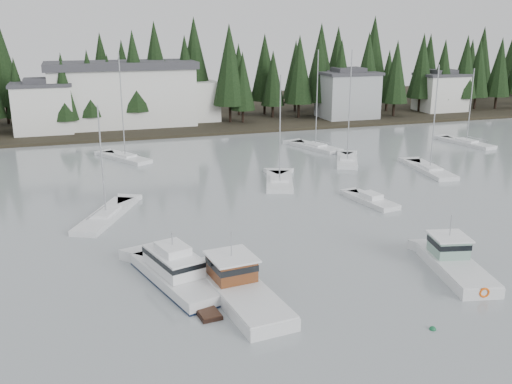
{
  "coord_description": "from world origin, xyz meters",
  "views": [
    {
      "loc": [
        -13.64,
        -19.22,
        17.5
      ],
      "look_at": [
        2.04,
        29.09,
        2.5
      ],
      "focal_mm": 40.0,
      "sensor_mm": 36.0,
      "label": 1
    }
  ],
  "objects_px": {
    "sailboat_4": "(279,183)",
    "runabout_1": "(371,201)",
    "house_east_a": "(347,94)",
    "cabin_cruiser_center": "(176,274)",
    "sailboat_6": "(315,148)",
    "house_east_b": "(441,91)",
    "sailboat_2": "(466,144)",
    "harbor_inn": "(134,94)",
    "lobster_boat_brown": "(239,291)",
    "house_west": "(43,107)",
    "sailboat_5": "(347,161)",
    "sailboat_8": "(125,159)",
    "sailboat_3": "(430,171)",
    "sailboat_9": "(106,218)",
    "lobster_boat_teal": "(454,265)"
  },
  "relations": [
    {
      "from": "house_east_b",
      "to": "lobster_boat_brown",
      "type": "bearing_deg",
      "value": -133.14
    },
    {
      "from": "lobster_boat_brown",
      "to": "sailboat_8",
      "type": "bearing_deg",
      "value": -2.34
    },
    {
      "from": "cabin_cruiser_center",
      "to": "runabout_1",
      "type": "distance_m",
      "value": 25.48
    },
    {
      "from": "sailboat_5",
      "to": "runabout_1",
      "type": "relative_size",
      "value": 2.17
    },
    {
      "from": "sailboat_4",
      "to": "runabout_1",
      "type": "relative_size",
      "value": 1.85
    },
    {
      "from": "sailboat_2",
      "to": "runabout_1",
      "type": "relative_size",
      "value": 1.71
    },
    {
      "from": "sailboat_2",
      "to": "house_west",
      "type": "bearing_deg",
      "value": 55.54
    },
    {
      "from": "cabin_cruiser_center",
      "to": "sailboat_5",
      "type": "relative_size",
      "value": 0.68
    },
    {
      "from": "lobster_boat_teal",
      "to": "sailboat_2",
      "type": "xyz_separation_m",
      "value": [
        30.78,
        38.66,
        -0.48
      ]
    },
    {
      "from": "sailboat_4",
      "to": "sailboat_5",
      "type": "xyz_separation_m",
      "value": [
        12.11,
        7.07,
        0.03
      ]
    },
    {
      "from": "house_east_b",
      "to": "sailboat_3",
      "type": "relative_size",
      "value": 0.71
    },
    {
      "from": "sailboat_2",
      "to": "sailboat_4",
      "type": "distance_m",
      "value": 36.64
    },
    {
      "from": "harbor_inn",
      "to": "runabout_1",
      "type": "distance_m",
      "value": 55.62
    },
    {
      "from": "cabin_cruiser_center",
      "to": "sailboat_4",
      "type": "distance_m",
      "value": 27.18
    },
    {
      "from": "house_east_b",
      "to": "sailboat_5",
      "type": "bearing_deg",
      "value": -138.44
    },
    {
      "from": "house_east_b",
      "to": "harbor_inn",
      "type": "distance_m",
      "value": 61.02
    },
    {
      "from": "house_east_b",
      "to": "cabin_cruiser_center",
      "type": "bearing_deg",
      "value": -136.42
    },
    {
      "from": "cabin_cruiser_center",
      "to": "sailboat_3",
      "type": "bearing_deg",
      "value": -74.4
    },
    {
      "from": "cabin_cruiser_center",
      "to": "sailboat_6",
      "type": "relative_size",
      "value": 0.7
    },
    {
      "from": "lobster_boat_brown",
      "to": "sailboat_8",
      "type": "height_order",
      "value": "sailboat_8"
    },
    {
      "from": "house_west",
      "to": "house_east_a",
      "type": "distance_m",
      "value": 54.01
    },
    {
      "from": "house_east_a",
      "to": "cabin_cruiser_center",
      "type": "distance_m",
      "value": 74.71
    },
    {
      "from": "sailboat_5",
      "to": "sailboat_9",
      "type": "relative_size",
      "value": 1.35
    },
    {
      "from": "house_east_a",
      "to": "cabin_cruiser_center",
      "type": "height_order",
      "value": "house_east_a"
    },
    {
      "from": "lobster_boat_brown",
      "to": "sailboat_5",
      "type": "xyz_separation_m",
      "value": [
        24.52,
        32.95,
        -0.45
      ]
    },
    {
      "from": "sailboat_4",
      "to": "sailboat_8",
      "type": "bearing_deg",
      "value": 60.43
    },
    {
      "from": "harbor_inn",
      "to": "lobster_boat_brown",
      "type": "height_order",
      "value": "harbor_inn"
    },
    {
      "from": "sailboat_8",
      "to": "sailboat_6",
      "type": "bearing_deg",
      "value": -122.2
    },
    {
      "from": "cabin_cruiser_center",
      "to": "sailboat_5",
      "type": "xyz_separation_m",
      "value": [
        28.01,
        29.1,
        -0.53
      ]
    },
    {
      "from": "house_west",
      "to": "house_east_a",
      "type": "height_order",
      "value": "house_east_a"
    },
    {
      "from": "house_east_a",
      "to": "house_east_b",
      "type": "relative_size",
      "value": 1.11
    },
    {
      "from": "harbor_inn",
      "to": "sailboat_4",
      "type": "xyz_separation_m",
      "value": [
        11.21,
        -42.78,
        -5.71
      ]
    },
    {
      "from": "sailboat_4",
      "to": "sailboat_2",
      "type": "bearing_deg",
      "value": -51.7
    },
    {
      "from": "lobster_boat_brown",
      "to": "sailboat_8",
      "type": "relative_size",
      "value": 0.69
    },
    {
      "from": "harbor_inn",
      "to": "sailboat_9",
      "type": "xyz_separation_m",
      "value": [
        -8.44,
        -49.08,
        -5.72
      ]
    },
    {
      "from": "sailboat_8",
      "to": "cabin_cruiser_center",
      "type": "bearing_deg",
      "value": 150.25
    },
    {
      "from": "sailboat_6",
      "to": "sailboat_3",
      "type": "bearing_deg",
      "value": -174.07
    },
    {
      "from": "sailboat_6",
      "to": "house_west",
      "type": "bearing_deg",
      "value": 39.28
    },
    {
      "from": "sailboat_3",
      "to": "harbor_inn",
      "type": "bearing_deg",
      "value": 42.35
    },
    {
      "from": "lobster_boat_brown",
      "to": "sailboat_9",
      "type": "bearing_deg",
      "value": 13.85
    },
    {
      "from": "sailboat_4",
      "to": "sailboat_5",
      "type": "relative_size",
      "value": 0.85
    },
    {
      "from": "house_east_b",
      "to": "lobster_boat_brown",
      "type": "xyz_separation_m",
      "value": [
        -62.16,
        -66.32,
        -3.85
      ]
    },
    {
      "from": "house_east_b",
      "to": "lobster_boat_teal",
      "type": "relative_size",
      "value": 1.1
    },
    {
      "from": "house_east_b",
      "to": "sailboat_5",
      "type": "distance_m",
      "value": 50.49
    },
    {
      "from": "lobster_boat_teal",
      "to": "sailboat_9",
      "type": "relative_size",
      "value": 0.78
    },
    {
      "from": "lobster_boat_brown",
      "to": "sailboat_2",
      "type": "bearing_deg",
      "value": -57.59
    },
    {
      "from": "lobster_boat_teal",
      "to": "runabout_1",
      "type": "xyz_separation_m",
      "value": [
        2.54,
        16.97,
        -0.41
      ]
    },
    {
      "from": "sailboat_8",
      "to": "lobster_boat_brown",
      "type": "bearing_deg",
      "value": 154.88
    },
    {
      "from": "sailboat_9",
      "to": "lobster_boat_teal",
      "type": "bearing_deg",
      "value": -104.51
    },
    {
      "from": "house_east_b",
      "to": "sailboat_2",
      "type": "distance_m",
      "value": 32.5
    }
  ]
}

